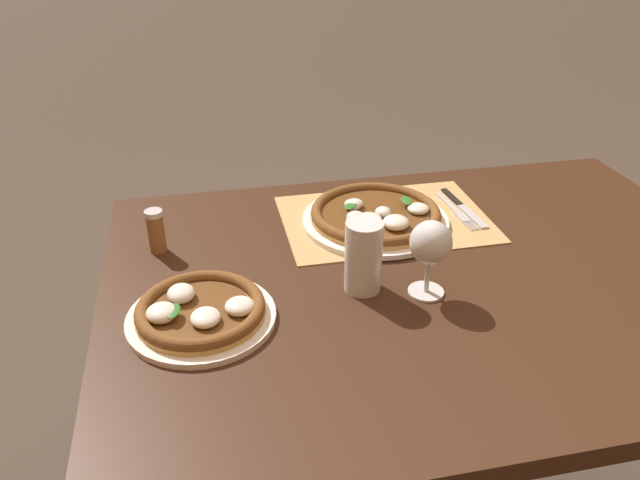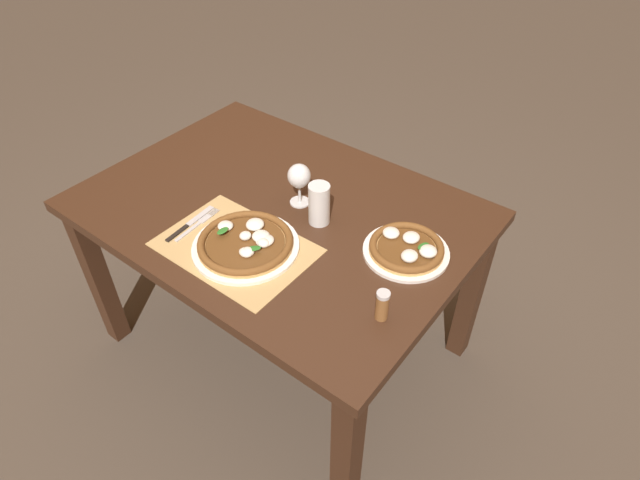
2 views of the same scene
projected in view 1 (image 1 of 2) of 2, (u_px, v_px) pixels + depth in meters
The scene contains 9 objects.
dining_table at pixel (432, 311), 1.32m from camera, with size 1.34×0.96×0.74m.
paper_placemat at pixel (385, 219), 1.47m from camera, with size 0.48×0.33×0.00m, color tan.
pizza_near at pixel (376, 216), 1.44m from camera, with size 0.34×0.34×0.05m.
pizza_far at pixel (200, 311), 1.12m from camera, with size 0.27×0.27×0.05m.
wine_glass at pixel (430, 246), 1.16m from camera, with size 0.08×0.08×0.16m.
pint_glass at pixel (363, 258), 1.19m from camera, with size 0.07×0.07×0.15m.
fork at pixel (456, 211), 1.50m from camera, with size 0.03×0.20×0.00m.
knife at pixel (463, 208), 1.51m from camera, with size 0.03×0.22×0.01m.
pepper_shaker at pixel (156, 231), 1.32m from camera, with size 0.04×0.04×0.10m.
Camera 1 is at (0.45, 1.00, 1.43)m, focal length 35.00 mm.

